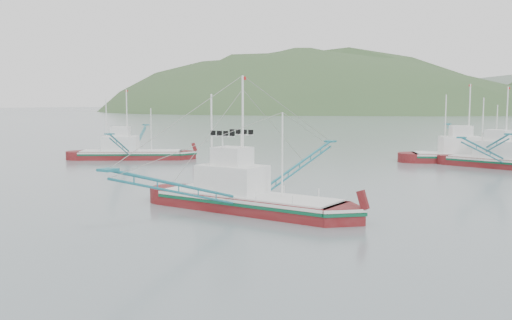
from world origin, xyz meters
The scene contains 6 objects.
ground centered at (0.00, 0.00, 0.00)m, with size 1200.00×1200.00×0.00m, color slate.
main_boat centered at (2.08, 1.20, 1.52)m, with size 14.61×26.21×10.60m.
bg_boat_left centered at (-31.65, 24.07, 2.19)m, with size 18.05×23.09×10.32m.
bg_boat_right centered at (14.37, 39.90, 1.87)m, with size 14.77×25.51×10.47m.
bg_boat_far centered at (9.28, 44.39, 2.27)m, with size 16.21×25.57×11.01m.
headland_left centered at (-180.00, 360.00, 0.00)m, with size 448.00×308.00×210.00m, color #324F28.
Camera 1 is at (24.43, -33.40, 8.00)m, focal length 40.00 mm.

